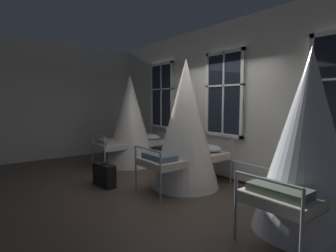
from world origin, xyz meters
name	(u,v)px	position (x,y,z in m)	size (l,w,h in m)	color
ground	(175,189)	(0.00, 0.00, 0.00)	(17.52, 17.52, 0.00)	#4C3D33
back_wall_with_windows	(227,101)	(0.00, 1.44, 1.67)	(8.64, 0.10, 3.35)	beige
end_wall_left	(36,101)	(-4.32, -1.49, 1.67)	(0.10, 6.77, 3.35)	beige
window_bank	(223,131)	(0.00, 1.32, 1.03)	(5.59, 0.10, 2.66)	black
cot_first	(130,121)	(-2.29, 0.33, 1.16)	(1.32, 1.83, 2.38)	#9EA3A8
cot_second	(186,125)	(-0.04, 0.29, 1.20)	(1.32, 1.82, 2.48)	#9EA3A8
cot_third	(308,144)	(2.28, 0.31, 1.14)	(1.32, 1.81, 2.35)	#9EA3A8
suitcase_dark	(104,175)	(-0.99, -0.99, 0.22)	(0.58, 0.27, 0.47)	black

